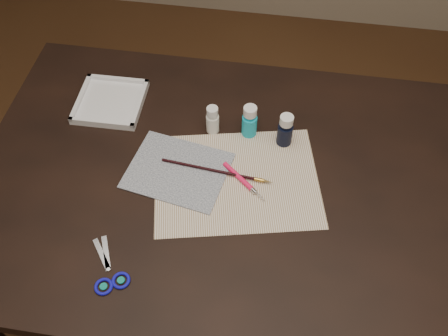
# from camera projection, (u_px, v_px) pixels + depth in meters

# --- Properties ---
(ground) EXTENTS (3.50, 3.50, 0.02)m
(ground) POSITION_uv_depth(u_px,v_px,m) (224.00, 297.00, 1.89)
(ground) COLOR #422614
(ground) RESTS_ON ground
(table) EXTENTS (1.30, 0.90, 0.75)m
(table) POSITION_uv_depth(u_px,v_px,m) (224.00, 249.00, 1.58)
(table) COLOR black
(table) RESTS_ON ground
(paper) EXTENTS (0.48, 0.40, 0.00)m
(paper) POSITION_uv_depth(u_px,v_px,m) (237.00, 180.00, 1.28)
(paper) COLOR white
(paper) RESTS_ON table
(canvas) EXTENTS (0.28, 0.24, 0.00)m
(canvas) POSITION_uv_depth(u_px,v_px,m) (178.00, 170.00, 1.29)
(canvas) COLOR #0E1833
(canvas) RESTS_ON paper
(paint_bottle_white) EXTENTS (0.04, 0.04, 0.09)m
(paint_bottle_white) POSITION_uv_depth(u_px,v_px,m) (213.00, 120.00, 1.35)
(paint_bottle_white) COLOR silver
(paint_bottle_white) RESTS_ON table
(paint_bottle_cyan) EXTENTS (0.05, 0.05, 0.10)m
(paint_bottle_cyan) POSITION_uv_depth(u_px,v_px,m) (250.00, 121.00, 1.33)
(paint_bottle_cyan) COLOR #12AFCE
(paint_bottle_cyan) RESTS_ON table
(paint_bottle_navy) EXTENTS (0.05, 0.05, 0.10)m
(paint_bottle_navy) POSITION_uv_depth(u_px,v_px,m) (285.00, 130.00, 1.31)
(paint_bottle_navy) COLOR black
(paint_bottle_navy) RESTS_ON table
(paintbrush) EXTENTS (0.30, 0.04, 0.01)m
(paintbrush) POSITION_uv_depth(u_px,v_px,m) (217.00, 171.00, 1.28)
(paintbrush) COLOR black
(paintbrush) RESTS_ON canvas
(craft_knife) EXTENTS (0.13, 0.11, 0.01)m
(craft_knife) POSITION_uv_depth(u_px,v_px,m) (245.00, 182.00, 1.26)
(craft_knife) COLOR #FF1955
(craft_knife) RESTS_ON paper
(scissors) EXTENTS (0.16, 0.18, 0.01)m
(scissors) POSITION_uv_depth(u_px,v_px,m) (104.00, 265.00, 1.13)
(scissors) COLOR silver
(scissors) RESTS_ON table
(palette_tray) EXTENTS (0.19, 0.19, 0.02)m
(palette_tray) POSITION_uv_depth(u_px,v_px,m) (110.00, 101.00, 1.43)
(palette_tray) COLOR white
(palette_tray) RESTS_ON table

